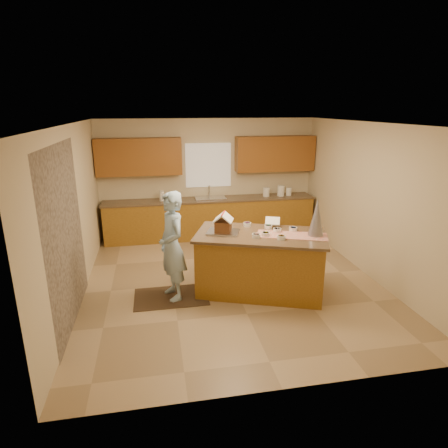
{
  "coord_description": "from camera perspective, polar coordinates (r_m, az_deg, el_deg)",
  "views": [
    {
      "loc": [
        -1.26,
        -6.01,
        2.96
      ],
      "look_at": [
        -0.1,
        0.2,
        1.0
      ],
      "focal_mm": 30.58,
      "sensor_mm": 36.0,
      "label": 1
    }
  ],
  "objects": [
    {
      "name": "canister_b",
      "position": [
        9.17,
        8.51,
        4.97
      ],
      "size": [
        0.17,
        0.17,
        0.25
      ],
      "primitive_type": "cylinder",
      "color": "white",
      "rests_on": "back_counter_top"
    },
    {
      "name": "ceiling",
      "position": [
        6.15,
        1.3,
        14.81
      ],
      "size": [
        5.5,
        5.5,
        0.0
      ],
      "primitive_type": "plane",
      "color": "silver",
      "rests_on": "floor"
    },
    {
      "name": "canister_c",
      "position": [
        9.24,
        9.65,
        4.83
      ],
      "size": [
        0.13,
        0.13,
        0.19
      ],
      "primitive_type": "cylinder",
      "color": "white",
      "rests_on": "back_counter_top"
    },
    {
      "name": "wall_right",
      "position": [
        7.27,
        20.92,
        3.29
      ],
      "size": [
        5.5,
        5.5,
        0.0
      ],
      "primitive_type": "plane",
      "color": "beige",
      "rests_on": "floor"
    },
    {
      "name": "canister_a",
      "position": [
        9.06,
        6.35,
        4.79
      ],
      "size": [
        0.15,
        0.15,
        0.21
      ],
      "primitive_type": "cylinder",
      "color": "white",
      "rests_on": "back_counter_top"
    },
    {
      "name": "wall_left",
      "position": [
        6.35,
        -21.47,
        1.32
      ],
      "size": [
        5.5,
        5.5,
        0.0
      ],
      "primitive_type": "plane",
      "color": "beige",
      "rests_on": "floor"
    },
    {
      "name": "stone_accent",
      "position": [
        5.62,
        -22.58,
        -1.85
      ],
      "size": [
        0.0,
        2.5,
        2.5
      ],
      "primitive_type": "plane",
      "rotation": [
        1.57,
        0.0,
        1.57
      ],
      "color": "gray",
      "rests_on": "wall_left"
    },
    {
      "name": "island_top",
      "position": [
        6.13,
        5.52,
        -1.66
      ],
      "size": [
        2.3,
        1.71,
        0.04
      ],
      "primitive_type": "cube",
      "rotation": [
        0.0,
        0.0,
        -0.35
      ],
      "color": "brown",
      "rests_on": "island_base"
    },
    {
      "name": "upper_cabinet_right",
      "position": [
        9.09,
        7.63,
        10.38
      ],
      "size": [
        1.85,
        0.35,
        0.8
      ],
      "primitive_type": "cube",
      "color": "brown",
      "rests_on": "wall_back"
    },
    {
      "name": "wall_back",
      "position": [
        9.0,
        -2.37,
        6.9
      ],
      "size": [
        5.5,
        5.5,
        0.0
      ],
      "primitive_type": "plane",
      "color": "beige",
      "rests_on": "floor"
    },
    {
      "name": "tinsel_tree",
      "position": [
        6.09,
        13.68,
        0.99
      ],
      "size": [
        0.31,
        0.31,
        0.6
      ],
      "primitive_type": "cone",
      "rotation": [
        0.0,
        0.0,
        -0.35
      ],
      "color": "silver",
      "rests_on": "island_top"
    },
    {
      "name": "upper_cabinet_left",
      "position": [
        8.65,
        -12.6,
        9.78
      ],
      "size": [
        1.85,
        0.35,
        0.8
      ],
      "primitive_type": "cube",
      "color": "brown",
      "rests_on": "wall_back"
    },
    {
      "name": "back_counter_top",
      "position": [
        8.8,
        -2.06,
        3.68
      ],
      "size": [
        4.85,
        0.63,
        0.04
      ],
      "primitive_type": "cube",
      "color": "brown",
      "rests_on": "back_counter_base"
    },
    {
      "name": "window_curtain",
      "position": [
        8.92,
        -2.37,
        8.77
      ],
      "size": [
        1.05,
        0.03,
        1.0
      ],
      "primitive_type": "cube",
      "color": "white",
      "rests_on": "wall_back"
    },
    {
      "name": "faucet",
      "position": [
        8.94,
        -2.24,
        4.94
      ],
      "size": [
        0.03,
        0.03,
        0.28
      ],
      "primitive_type": "cylinder",
      "color": "silver",
      "rests_on": "back_counter_top"
    },
    {
      "name": "cookbook",
      "position": [
        6.48,
        7.27,
        0.45
      ],
      "size": [
        0.29,
        0.26,
        0.1
      ],
      "primitive_type": "cube",
      "rotation": [
        -1.13,
        0.0,
        -0.35
      ],
      "color": "white",
      "rests_on": "island_top"
    },
    {
      "name": "paper_towel",
      "position": [
        8.68,
        -9.29,
        4.18
      ],
      "size": [
        0.1,
        0.1,
        0.23
      ],
      "primitive_type": "cylinder",
      "color": "white",
      "rests_on": "back_counter_top"
    },
    {
      "name": "gingerbread_house",
      "position": [
        6.09,
        -0.12,
        -0.07
      ],
      "size": [
        0.39,
        0.39,
        0.31
      ],
      "color": "brown",
      "rests_on": "baking_tray"
    },
    {
      "name": "wall_front",
      "position": [
        3.85,
        9.66,
        -7.74
      ],
      "size": [
        5.5,
        5.5,
        0.0
      ],
      "primitive_type": "plane",
      "color": "beige",
      "rests_on": "floor"
    },
    {
      "name": "baking_tray",
      "position": [
        6.13,
        -0.12,
        -1.21
      ],
      "size": [
        0.6,
        0.52,
        0.03
      ],
      "primitive_type": "cube",
      "rotation": [
        0.0,
        0.0,
        -0.35
      ],
      "color": "silver",
      "rests_on": "island_top"
    },
    {
      "name": "rug",
      "position": [
        6.34,
        -7.91,
        -10.72
      ],
      "size": [
        1.17,
        0.76,
        0.01
      ],
      "primitive_type": "cube",
      "color": "black",
      "rests_on": "floor"
    },
    {
      "name": "sink",
      "position": [
        8.8,
        -2.05,
        3.61
      ],
      "size": [
        0.7,
        0.45,
        0.12
      ],
      "primitive_type": "cube",
      "color": "silver",
      "rests_on": "back_counter_top"
    },
    {
      "name": "floor",
      "position": [
        6.82,
        1.15,
        -8.5
      ],
      "size": [
        5.5,
        5.5,
        0.0
      ],
      "primitive_type": "plane",
      "color": "tan",
      "rests_on": "ground"
    },
    {
      "name": "candy_bowls",
      "position": [
        6.18,
        6.86,
        -1.03
      ],
      "size": [
        0.81,
        0.88,
        0.06
      ],
      "color": "#FFF428",
      "rests_on": "island_top"
    },
    {
      "name": "island_base",
      "position": [
        6.31,
        5.39,
        -5.99
      ],
      "size": [
        2.19,
        1.6,
        0.96
      ],
      "primitive_type": "cube",
      "rotation": [
        0.0,
        0.0,
        -0.35
      ],
      "color": "#9B6720",
      "rests_on": "floor"
    },
    {
      "name": "table_runner",
      "position": [
        6.11,
        10.14,
        -1.66
      ],
      "size": [
        1.16,
        0.75,
        0.01
      ],
      "primitive_type": "cube",
      "rotation": [
        0.0,
        0.0,
        -0.35
      ],
      "color": "#B1250C",
      "rests_on": "island_top"
    },
    {
      "name": "back_counter_base",
      "position": [
        8.92,
        -2.02,
        0.8
      ],
      "size": [
        4.8,
        0.6,
        0.88
      ],
      "primitive_type": "cube",
      "color": "#9B6720",
      "rests_on": "floor"
    },
    {
      "name": "boy",
      "position": [
        5.98,
        -7.77,
        -3.31
      ],
      "size": [
        0.58,
        0.72,
        1.73
      ],
      "primitive_type": "imported",
      "rotation": [
        0.0,
        0.0,
        -1.27
      ],
      "color": "#A8CDEE",
      "rests_on": "rug"
    }
  ]
}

